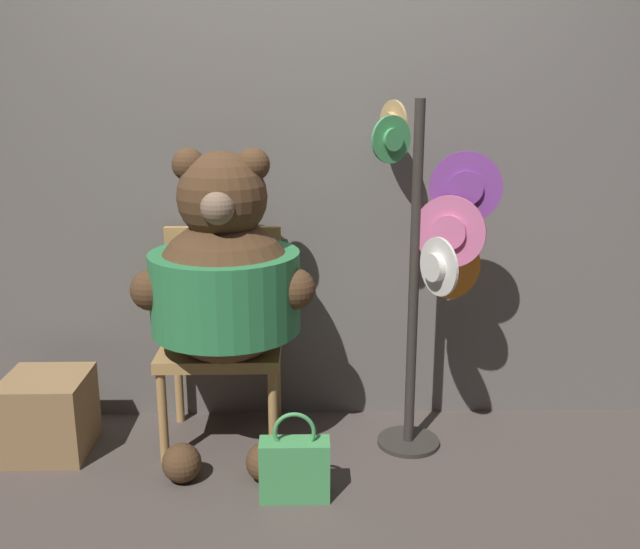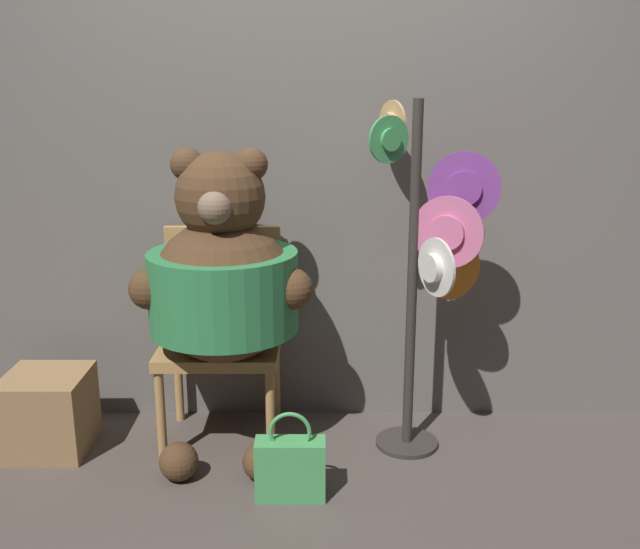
{
  "view_description": "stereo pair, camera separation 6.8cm",
  "coord_description": "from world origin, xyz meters",
  "px_view_note": "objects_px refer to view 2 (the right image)",
  "views": [
    {
      "loc": [
        0.01,
        -2.72,
        1.58
      ],
      "look_at": [
        0.07,
        0.19,
        0.8
      ],
      "focal_mm": 40.0,
      "sensor_mm": 36.0,
      "label": 1
    },
    {
      "loc": [
        0.08,
        -2.72,
        1.58
      ],
      "look_at": [
        0.07,
        0.19,
        0.8
      ],
      "focal_mm": 40.0,
      "sensor_mm": 36.0,
      "label": 2
    }
  ],
  "objects_px": {
    "chair": "(224,326)",
    "hat_display_rack": "(432,258)",
    "teddy_bear": "(225,281)",
    "handbag_on_ground": "(292,467)"
  },
  "relations": [
    {
      "from": "hat_display_rack",
      "to": "handbag_on_ground",
      "type": "height_order",
      "value": "hat_display_rack"
    },
    {
      "from": "teddy_bear",
      "to": "hat_display_rack",
      "type": "relative_size",
      "value": 0.87
    },
    {
      "from": "hat_display_rack",
      "to": "handbag_on_ground",
      "type": "bearing_deg",
      "value": -144.6
    },
    {
      "from": "chair",
      "to": "hat_display_rack",
      "type": "height_order",
      "value": "hat_display_rack"
    },
    {
      "from": "chair",
      "to": "handbag_on_ground",
      "type": "xyz_separation_m",
      "value": [
        0.33,
        -0.56,
        -0.39
      ]
    },
    {
      "from": "chair",
      "to": "hat_display_rack",
      "type": "bearing_deg",
      "value": -9.33
    },
    {
      "from": "chair",
      "to": "handbag_on_ground",
      "type": "bearing_deg",
      "value": -59.59
    },
    {
      "from": "chair",
      "to": "teddy_bear",
      "type": "xyz_separation_m",
      "value": [
        0.04,
        -0.16,
        0.25
      ]
    },
    {
      "from": "teddy_bear",
      "to": "hat_display_rack",
      "type": "distance_m",
      "value": 0.88
    },
    {
      "from": "handbag_on_ground",
      "to": "chair",
      "type": "bearing_deg",
      "value": 120.41
    }
  ]
}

